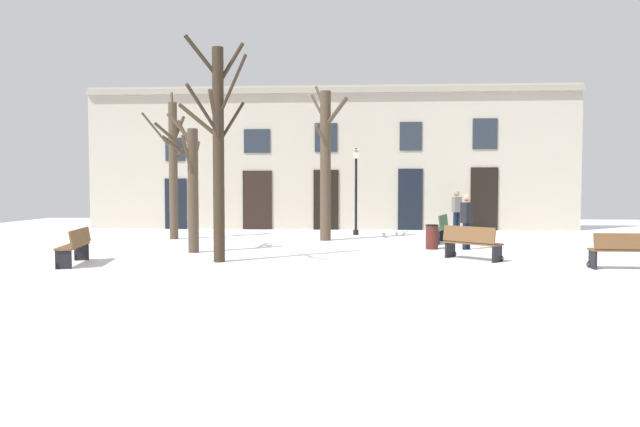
% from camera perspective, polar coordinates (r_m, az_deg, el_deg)
% --- Properties ---
extents(ground_plane, '(35.26, 35.26, 0.00)m').
position_cam_1_polar(ground_plane, '(16.54, -0.36, -4.00)').
color(ground_plane, white).
extents(building_facade, '(22.04, 0.60, 6.44)m').
position_cam_1_polar(building_facade, '(25.66, 0.99, 5.70)').
color(building_facade, '#BCB29E').
rests_on(building_facade, ground).
extents(tree_foreground, '(1.99, 2.07, 5.70)m').
position_cam_1_polar(tree_foreground, '(14.74, -10.21, 6.68)').
color(tree_foreground, '#382B1E').
rests_on(tree_foreground, ground).
extents(tree_near_facade, '(1.46, 2.58, 5.64)m').
position_cam_1_polar(tree_near_facade, '(20.36, 0.54, 5.27)').
color(tree_near_facade, '#4C3D2D').
rests_on(tree_near_facade, ground).
extents(tree_right_of_center, '(1.42, 1.29, 5.48)m').
position_cam_1_polar(tree_right_of_center, '(21.57, -14.51, 4.52)').
color(tree_right_of_center, '#4C3D2D').
rests_on(tree_right_of_center, ground).
extents(tree_center, '(1.06, 2.19, 4.10)m').
position_cam_1_polar(tree_center, '(17.03, -12.75, 3.14)').
color(tree_center, '#4C3D2D').
rests_on(tree_center, ground).
extents(streetlamp, '(0.30, 0.30, 3.47)m').
position_cam_1_polar(streetlamp, '(22.69, 3.64, 3.23)').
color(streetlamp, black).
rests_on(streetlamp, ground).
extents(litter_bin, '(0.41, 0.41, 0.76)m').
position_cam_1_polar(litter_bin, '(17.89, 11.17, -2.30)').
color(litter_bin, '#4C1E19').
rests_on(litter_bin, ground).
extents(bench_back_to_back_left, '(0.97, 1.68, 0.97)m').
position_cam_1_polar(bench_back_to_back_left, '(19.95, 11.84, -1.49)').
color(bench_back_to_back_left, '#2D4C33').
rests_on(bench_back_to_back_left, ground).
extents(bench_facing_shops, '(1.45, 1.39, 0.90)m').
position_cam_1_polar(bench_facing_shops, '(15.49, 14.98, -2.87)').
color(bench_facing_shops, brown).
rests_on(bench_facing_shops, ground).
extents(bench_far_corner, '(1.58, 0.48, 0.86)m').
position_cam_1_polar(bench_far_corner, '(15.07, 28.27, -3.27)').
color(bench_far_corner, brown).
rests_on(bench_far_corner, ground).
extents(bench_by_litter_bin, '(0.78, 1.80, 0.89)m').
position_cam_1_polar(bench_by_litter_bin, '(15.38, -23.35, -2.95)').
color(bench_by_litter_bin, brown).
rests_on(bench_by_litter_bin, ground).
extents(person_strolling, '(0.44, 0.37, 1.76)m').
position_cam_1_polar(person_strolling, '(24.79, 13.55, 0.45)').
color(person_strolling, black).
rests_on(person_strolling, ground).
extents(person_near_bench, '(0.42, 0.43, 1.70)m').
position_cam_1_polar(person_near_bench, '(17.97, 14.50, -0.52)').
color(person_near_bench, black).
rests_on(person_near_bench, ground).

